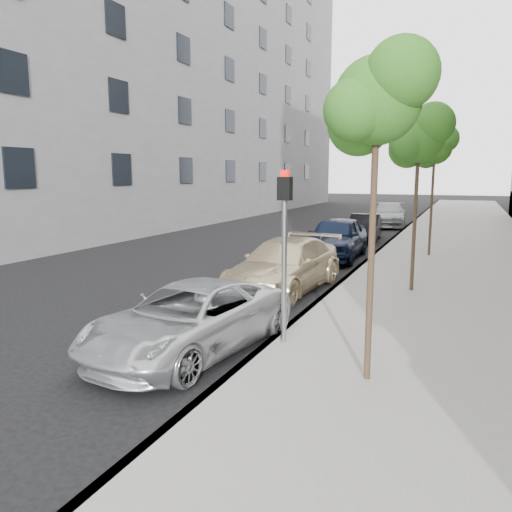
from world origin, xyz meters
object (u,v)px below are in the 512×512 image
Objects in this scene: signal_pole at (284,237)px; sedan_black at (365,228)px; tree_near at (379,101)px; minivan at (190,319)px; suv at (285,265)px; tree_mid at (420,137)px; tree_far at (436,147)px; sedan_blue at (336,238)px; sedan_rear at (388,215)px.

signal_pole is 16.35m from sedan_black.
tree_near is 4.95m from minivan.
suv is at bearing 112.20° from signal_pole.
tree_near reaches higher than signal_pole.
tree_mid is 4.95m from suv.
suv reaches higher than minivan.
tree_mid is at bearing 90.00° from tree_near.
tree_far reaches higher than tree_mid.
sedan_blue is 5.72m from sedan_black.
minivan is (-3.33, 0.28, -3.65)m from tree_near.
tree_far reaches higher than sedan_black.
minivan is at bearing -118.13° from tree_mid.
minivan is 1.15× the size of sedan_black.
sedan_blue is (-3.40, -1.41, -3.45)m from tree_far.
suv is at bearing -95.75° from sedan_rear.
tree_mid reaches higher than sedan_rear.
sedan_black is (0.03, 11.65, -0.07)m from suv.
suv is 0.98× the size of sedan_rear.
sedan_blue reaches higher than minivan.
tree_far is 0.97× the size of sedan_rear.
minivan is 5.38m from suv.
signal_pole is at bearing -98.58° from tree_far.
minivan is 17.03m from sedan_black.
sedan_black is at bearing 87.97° from sedan_blue.
sedan_rear is at bearing 84.86° from sedan_black.
tree_near reaches higher than sedan_rear.
signal_pole is (-1.79, -5.40, -2.09)m from tree_mid.
sedan_rear reaches higher than minivan.
tree_near reaches higher than sedan_blue.
tree_near reaches higher than tree_mid.
tree_far is 12.80m from sedan_rear.
signal_pole is 5.03m from suv.
tree_far is 6.55m from sedan_black.
signal_pole reaches higher than sedan_blue.
tree_mid is 18.97m from sedan_rear.
minivan is (-1.53, -0.82, -1.50)m from signal_pole.
suv reaches higher than sedan_black.
suv is (-3.40, -7.34, -3.54)m from tree_far.
tree_far is 8.83m from suv.
signal_pole is at bearing 148.48° from tree_near.
sedan_rear reaches higher than suv.
sedan_rear is at bearing 97.62° from tree_near.
minivan is 24.57m from sedan_rear.
sedan_rear is (-3.33, 24.85, -3.55)m from tree_near.
minivan is 0.91× the size of suv.
sedan_black is at bearing 94.51° from suv.
suv is at bearing 99.11° from minivan.
suv is (-0.07, 5.38, 0.09)m from minivan.
sedan_rear reaches higher than sedan_black.
tree_near is 1.55× the size of signal_pole.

